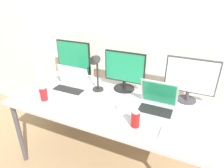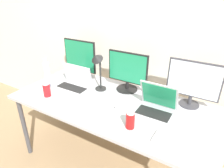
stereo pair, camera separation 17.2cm
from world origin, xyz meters
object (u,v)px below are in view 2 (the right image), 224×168
monitor_left (80,58)px  mouse_by_laptop (47,86)px  laptop_silver (74,83)px  laptop_secondary (156,106)px  monitor_center (127,71)px  keyboard_main (69,106)px  keyboard_aux (184,146)px  soda_can_near_keyboard (47,90)px  water_bottle (47,71)px  desk_lamp (98,65)px  monitor_right (193,82)px  soda_can_by_laptop (130,120)px  mouse_by_keyboard (118,106)px  work_desk (112,107)px

monitor_left → mouse_by_laptop: size_ratio=3.97×
laptop_silver → laptop_secondary: size_ratio=1.15×
monitor_center → mouse_by_laptop: (-0.72, -0.38, -0.18)m
laptop_silver → keyboard_main: laptop_silver is taller
laptop_secondary → keyboard_main: (-0.66, -0.31, -0.05)m
keyboard_main → keyboard_aux: bearing=3.5°
laptop_silver → soda_can_near_keyboard: laptop_silver is taller
water_bottle → desk_lamp: 0.63m
monitor_right → mouse_by_laptop: 1.40m
mouse_by_laptop → soda_can_by_laptop: bearing=-29.7°
keyboard_main → water_bottle: 0.63m
laptop_secondary → keyboard_main: laptop_secondary is taller
monitor_left → water_bottle: size_ratio=1.61×
laptop_silver → mouse_by_keyboard: 0.58m
monitor_right → mouse_by_keyboard: 0.65m
water_bottle → desk_lamp: (0.60, 0.09, 0.16)m
laptop_secondary → mouse_by_keyboard: size_ratio=3.23×
monitor_left → mouse_by_keyboard: size_ratio=4.45×
monitor_right → desk_lamp: size_ratio=1.05×
monitor_left → laptop_secondary: bearing=-15.0°
laptop_silver → water_bottle: size_ratio=1.34×
mouse_by_keyboard → mouse_by_laptop: size_ratio=0.89×
work_desk → keyboard_aux: (0.69, -0.24, 0.06)m
keyboard_aux → soda_can_by_laptop: 0.39m
monitor_center → keyboard_main: monitor_center is taller
laptop_secondary → soda_can_near_keyboard: laptop_secondary is taller
laptop_silver → soda_can_by_laptop: (0.77, -0.29, 0.01)m
keyboard_aux → mouse_by_keyboard: mouse_by_keyboard is taller
keyboard_aux → mouse_by_keyboard: 0.62m
mouse_by_keyboard → monitor_center: bearing=103.4°
mouse_by_keyboard → keyboard_aux: bearing=-19.6°
mouse_by_keyboard → work_desk: bearing=150.7°
keyboard_aux → water_bottle: bearing=171.1°
monitor_center → keyboard_main: size_ratio=0.95×
mouse_by_keyboard → water_bottle: bearing=174.4°
monitor_center → keyboard_aux: monitor_center is taller
mouse_by_laptop → soda_can_near_keyboard: 0.19m
keyboard_main → water_bottle: (-0.55, 0.28, 0.11)m
laptop_secondary → keyboard_aux: laptop_secondary is taller
laptop_secondary → soda_can_by_laptop: 0.30m
monitor_right → keyboard_main: 1.07m
monitor_center → water_bottle: monitor_center is taller
monitor_right → mouse_by_laptop: size_ratio=4.08×
work_desk → monitor_left: 0.72m
laptop_silver → keyboard_main: bearing=-57.3°
monitor_center → laptop_silver: (-0.48, -0.24, -0.14)m
monitor_center → keyboard_aux: (0.68, -0.53, -0.19)m
laptop_secondary → desk_lamp: (-0.61, 0.07, 0.22)m
keyboard_aux → mouse_by_keyboard: bearing=162.8°
mouse_by_keyboard → laptop_silver: bearing=169.0°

